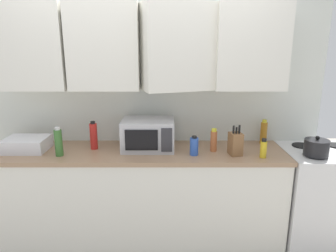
% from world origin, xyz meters
% --- Properties ---
extents(wall_back_with_cabinets, '(3.51, 0.51, 2.60)m').
position_xyz_m(wall_back_with_cabinets, '(-0.00, -0.07, 1.58)').
color(wall_back_with_cabinets, silver).
rests_on(wall_back_with_cabinets, ground_plane).
extents(counter_run, '(2.64, 0.63, 0.90)m').
position_xyz_m(counter_run, '(0.00, -0.30, 0.45)').
color(counter_run, white).
rests_on(counter_run, ground_plane).
extents(stove_range, '(0.76, 0.64, 0.91)m').
position_xyz_m(stove_range, '(1.70, -0.32, 0.45)').
color(stove_range, silver).
rests_on(stove_range, ground_plane).
extents(kettle, '(0.21, 0.21, 0.18)m').
position_xyz_m(kettle, '(1.53, -0.46, 0.98)').
color(kettle, black).
rests_on(kettle, stove_range).
extents(microwave, '(0.48, 0.37, 0.28)m').
position_xyz_m(microwave, '(0.06, -0.25, 1.04)').
color(microwave, '#B7B7BC').
rests_on(microwave, counter_run).
extents(dish_rack, '(0.38, 0.30, 0.12)m').
position_xyz_m(dish_rack, '(-1.06, -0.30, 0.96)').
color(dish_rack, silver).
rests_on(dish_rack, counter_run).
extents(knife_block, '(0.12, 0.14, 0.27)m').
position_xyz_m(knife_block, '(0.84, -0.42, 1.00)').
color(knife_block, brown).
rests_on(knife_block, counter_run).
extents(bottle_red_sauce, '(0.07, 0.07, 0.27)m').
position_xyz_m(bottle_red_sauce, '(-0.45, -0.26, 1.03)').
color(bottle_red_sauce, red).
rests_on(bottle_red_sauce, counter_run).
extents(bottle_blue_cleaner, '(0.08, 0.08, 0.17)m').
position_xyz_m(bottle_blue_cleaner, '(0.47, -0.42, 0.98)').
color(bottle_blue_cleaner, '#2D56B7').
rests_on(bottle_blue_cleaner, counter_run).
extents(bottle_green_oil, '(0.07, 0.07, 0.26)m').
position_xyz_m(bottle_green_oil, '(-0.71, -0.44, 1.02)').
color(bottle_green_oil, '#386B2D').
rests_on(bottle_green_oil, counter_run).
extents(bottle_yellow_mustard, '(0.06, 0.06, 0.17)m').
position_xyz_m(bottle_yellow_mustard, '(1.07, -0.49, 0.98)').
color(bottle_yellow_mustard, gold).
rests_on(bottle_yellow_mustard, counter_run).
extents(bottle_spice_jar, '(0.06, 0.06, 0.21)m').
position_xyz_m(bottle_spice_jar, '(0.66, -0.32, 1.00)').
color(bottle_spice_jar, '#BC6638').
rests_on(bottle_spice_jar, counter_run).
extents(bottle_amber_vinegar, '(0.06, 0.06, 0.24)m').
position_xyz_m(bottle_amber_vinegar, '(1.18, -0.10, 1.01)').
color(bottle_amber_vinegar, '#AD701E').
rests_on(bottle_amber_vinegar, counter_run).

